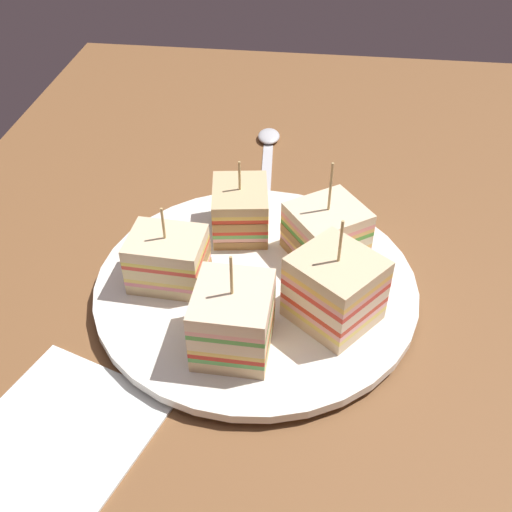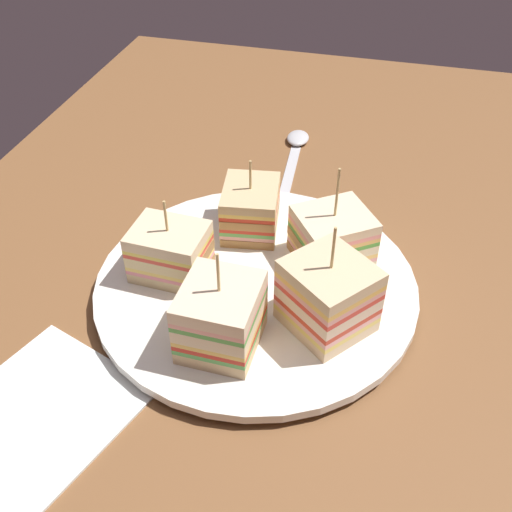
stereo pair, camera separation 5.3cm
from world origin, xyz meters
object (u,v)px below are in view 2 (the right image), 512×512
sandwich_wedge_3 (332,237)px  spoon (296,147)px  plate (256,286)px  sandwich_wedge_0 (170,252)px  sandwich_wedge_1 (221,317)px  sandwich_wedge_2 (328,296)px  napkin (37,414)px  sandwich_wedge_4 (251,209)px

sandwich_wedge_3 → spoon: (-21.73, -7.85, -3.67)cm
plate → sandwich_wedge_0: bearing=-84.2°
sandwich_wedge_1 → sandwich_wedge_2: bearing=-60.3°
sandwich_wedge_2 → spoon: (-30.37, -8.83, -4.32)cm
sandwich_wedge_3 → napkin: (22.42, -18.75, -3.82)cm
plate → sandwich_wedge_1: size_ratio=3.12×
spoon → napkin: (44.15, -10.90, -0.15)cm
sandwich_wedge_3 → plate: bearing=4.6°
plate → napkin: 21.52cm
sandwich_wedge_2 → sandwich_wedge_4: (-11.06, -9.55, -0.71)cm
plate → sandwich_wedge_0: sandwich_wedge_0 is taller
sandwich_wedge_4 → spoon: size_ratio=0.49×
sandwich_wedge_0 → sandwich_wedge_3: (-5.85, 13.89, 0.05)cm
sandwich_wedge_0 → sandwich_wedge_3: size_ratio=0.81×
sandwich_wedge_4 → spoon: 19.66cm
sandwich_wedge_2 → napkin: size_ratio=0.73×
sandwich_wedge_1 → napkin: (9.52, -11.85, -4.25)cm
sandwich_wedge_3 → sandwich_wedge_4: (-2.41, -8.57, -0.06)cm
sandwich_wedge_4 → napkin: bearing=-30.8°
plate → sandwich_wedge_1: bearing=-6.2°
plate → sandwich_wedge_4: bearing=-161.4°
sandwich_wedge_3 → napkin: sandwich_wedge_3 is taller
spoon → sandwich_wedge_4: bearing=173.5°
sandwich_wedge_3 → sandwich_wedge_4: bearing=-51.1°
sandwich_wedge_0 → sandwich_wedge_2: 15.15cm
sandwich_wedge_0 → sandwich_wedge_3: 15.07cm
sandwich_wedge_2 → sandwich_wedge_3: 8.73cm
spoon → napkin: spoon is taller
sandwich_wedge_0 → sandwich_wedge_1: (7.05, 6.99, 0.47)cm
sandwich_wedge_2 → sandwich_wedge_3: (-8.65, -0.99, -0.65)cm
sandwich_wedge_4 → sandwich_wedge_1: bearing=-2.3°
plate → sandwich_wedge_1: (7.84, -0.85, 3.54)cm
sandwich_wedge_4 → spoon: bearing=169.3°
sandwich_wedge_3 → sandwich_wedge_0: bearing=-12.5°
sandwich_wedge_3 → spoon: size_ratio=0.61×
sandwich_wedge_4 → spoon: sandwich_wedge_4 is taller
sandwich_wedge_2 → sandwich_wedge_0: bearing=28.4°
sandwich_wedge_0 → spoon: size_ratio=0.49×
sandwich_wedge_3 → sandwich_wedge_4: sandwich_wedge_3 is taller
sandwich_wedge_0 → sandwich_wedge_2: bearing=-7.7°
sandwich_wedge_0 → napkin: 17.67cm
plate → napkin: (17.36, -12.70, -0.71)cm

